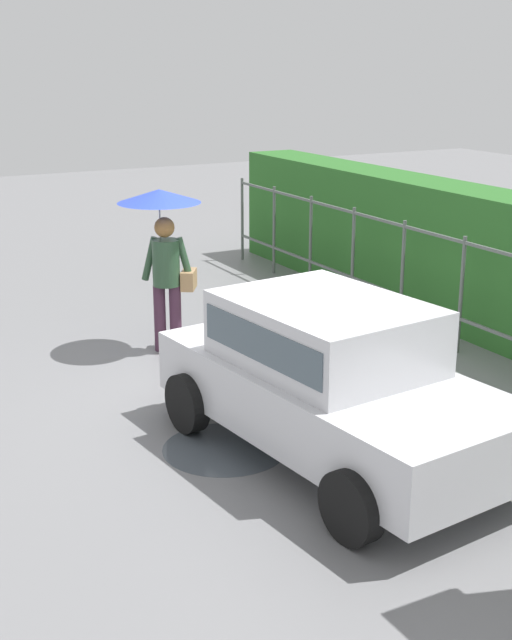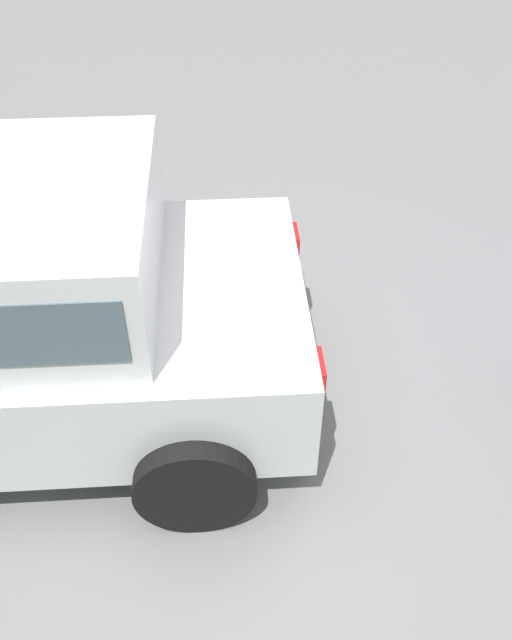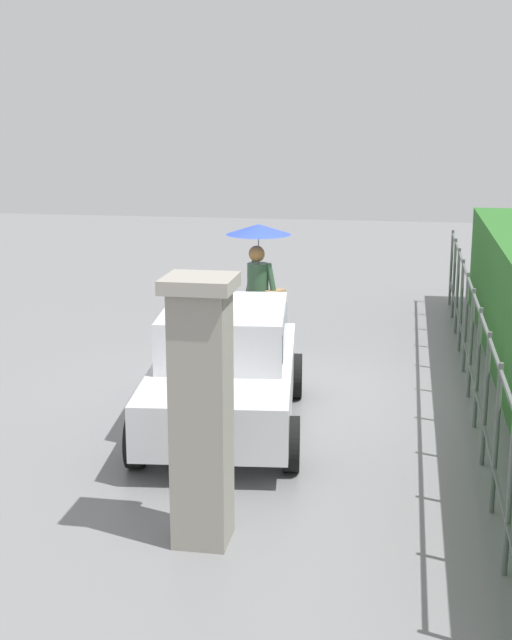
% 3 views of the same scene
% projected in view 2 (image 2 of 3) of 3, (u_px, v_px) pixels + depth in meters
% --- Properties ---
extents(ground_plane, '(40.00, 40.00, 0.00)m').
position_uv_depth(ground_plane, '(228.00, 442.00, 3.82)').
color(ground_plane, slate).
extents(puddle_near, '(1.20, 1.20, 0.00)m').
position_uv_depth(puddle_near, '(118.00, 319.00, 4.63)').
color(puddle_near, '#4C545B').
rests_on(puddle_near, ground).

